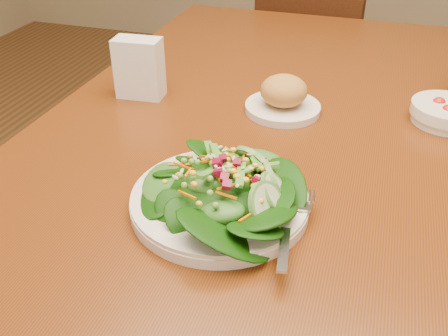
% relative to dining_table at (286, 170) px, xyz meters
% --- Properties ---
extents(dining_table, '(0.90, 1.40, 0.75)m').
position_rel_dining_table_xyz_m(dining_table, '(0.00, 0.00, 0.00)').
color(dining_table, '#5F2B10').
rests_on(dining_table, ground_plane).
extents(chair_far, '(0.51, 0.51, 0.91)m').
position_rel_dining_table_xyz_m(chair_far, '(-0.10, 1.08, -0.17)').
color(chair_far, '#442010').
rests_on(chair_far, ground_plane).
extents(salad_plate, '(0.25, 0.25, 0.07)m').
position_rel_dining_table_xyz_m(salad_plate, '(-0.04, -0.27, 0.13)').
color(salad_plate, white).
rests_on(salad_plate, dining_table).
extents(bread_plate, '(0.14, 0.14, 0.07)m').
position_rel_dining_table_xyz_m(bread_plate, '(-0.02, 0.05, 0.13)').
color(bread_plate, white).
rests_on(bread_plate, dining_table).
extents(tomato_bowl, '(0.13, 0.13, 0.04)m').
position_rel_dining_table_xyz_m(tomato_bowl, '(0.27, 0.09, 0.12)').
color(tomato_bowl, white).
rests_on(tomato_bowl, dining_table).
extents(napkin_holder, '(0.09, 0.06, 0.12)m').
position_rel_dining_table_xyz_m(napkin_holder, '(-0.31, 0.03, 0.16)').
color(napkin_holder, white).
rests_on(napkin_holder, dining_table).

